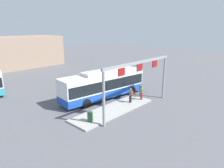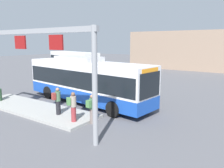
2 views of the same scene
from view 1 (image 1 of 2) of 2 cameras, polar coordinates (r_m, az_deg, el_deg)
The scene contains 9 objects.
ground_plane at distance 25.26m, azimuth -2.28°, elevation -3.93°, with size 120.00×120.00×0.00m, color #56565B.
platform_curb at distance 21.73m, azimuth 0.45°, elevation -7.05°, with size 10.00×2.80×0.16m, color #9E9E99.
bus_main at distance 24.71m, azimuth -2.34°, elevation 0.02°, with size 11.22×3.82×3.46m.
person_boarding at distance 24.30m, azimuth 8.19°, elevation -2.28°, with size 0.54×0.61×1.67m.
person_waiting_near at distance 23.24m, azimuth 5.15°, elevation -3.01°, with size 0.44×0.58×1.67m.
person_waiting_mid at distance 25.33m, azimuth 7.92°, elevation -1.90°, with size 0.39×0.56×1.67m.
platform_sign_gantry at distance 20.90m, azimuth 7.54°, elevation 2.66°, with size 10.55×0.24×5.20m.
station_building at distance 47.97m, azimuth -26.15°, elevation 7.76°, with size 20.51×8.00×6.34m, color gray.
trash_bin at distance 18.98m, azimuth -6.03°, elevation -8.90°, with size 0.52×0.52×0.90m, color #2D5133.
Camera 1 is at (-16.80, -16.86, 8.48)m, focal length 33.22 mm.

